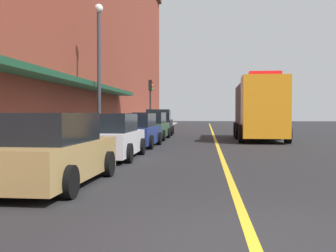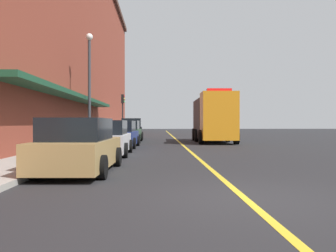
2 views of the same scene
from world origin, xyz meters
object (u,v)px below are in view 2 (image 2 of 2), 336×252
parked_car_3 (127,132)px  parked_car_4 (132,129)px  parked_car_0 (79,147)px  parking_meter_1 (47,135)px  parking_meter_0 (45,136)px  utility_truck (213,118)px  parking_meter_2 (109,128)px  street_lamp_left (89,76)px  parked_car_1 (108,139)px  parked_car_2 (120,135)px  traffic_light_near (123,107)px

parked_car_3 → parked_car_4: bearing=1.4°
parked_car_4 → parked_car_0: bearing=178.0°
parking_meter_1 → parking_meter_0: bearing=-90.0°
parked_car_3 → utility_truck: (6.55, -0.09, 1.04)m
parked_car_0 → parking_meter_1: parked_car_0 is taller
parked_car_0 → parked_car_4: bearing=1.7°
parked_car_0 → utility_truck: bearing=-20.4°
parking_meter_0 → utility_truck: bearing=62.6°
parking_meter_2 → street_lamp_left: size_ratio=0.19×
parked_car_4 → parking_meter_1: 20.54m
parked_car_4 → street_lamp_left: size_ratio=0.61×
parked_car_3 → parked_car_1: bearing=-179.2°
parked_car_1 → parked_car_4: (-0.07, 16.22, 0.12)m
parking_meter_0 → street_lamp_left: bearing=93.2°
parked_car_0 → utility_truck: size_ratio=0.60×
street_lamp_left → parking_meter_1: bearing=-86.7°
parked_car_4 → parked_car_3: bearing=178.7°
parked_car_2 → parking_meter_1: parked_car_2 is taller
parked_car_1 → parking_meter_1: bearing=162.0°
parking_meter_1 → parked_car_3: bearing=84.7°
parking_meter_0 → street_lamp_left: (-0.60, 10.79, 3.34)m
parking_meter_0 → parking_meter_2: (0.00, 15.69, 0.00)m
parked_car_3 → traffic_light_near: size_ratio=1.12×
parked_car_3 → parking_meter_2: bearing=78.6°
traffic_light_near → parking_meter_2: bearing=-90.4°
parked_car_2 → parked_car_3: parked_car_3 is taller
parked_car_1 → parking_meter_0: 4.79m
parked_car_0 → parked_car_1: (0.07, 5.58, -0.01)m
parking_meter_2 → parked_car_3: bearing=-12.2°
street_lamp_left → utility_truck: bearing=27.8°
utility_truck → parking_meter_1: 17.00m
parked_car_0 → parked_car_2: size_ratio=1.07×
parked_car_2 → parked_car_4: (-0.10, 11.11, 0.12)m
parked_car_1 → street_lamp_left: 7.48m
utility_truck → street_lamp_left: (-8.54, -4.51, 2.59)m
parked_car_3 → utility_truck: utility_truck is taller
parked_car_4 → utility_truck: utility_truck is taller
parked_car_1 → utility_truck: size_ratio=0.57×
parked_car_3 → parking_meter_1: 15.17m
parked_car_4 → street_lamp_left: (-1.92, -10.00, 3.53)m
parked_car_3 → street_lamp_left: bearing=157.3°
parking_meter_0 → street_lamp_left: size_ratio=0.19×
parking_meter_2 → street_lamp_left: bearing=-97.0°
parked_car_1 → parking_meter_2: (-1.40, 11.12, 0.31)m
parked_car_1 → parked_car_3: bearing=0.1°
parked_car_2 → parking_meter_0: parked_car_2 is taller
parked_car_2 → utility_truck: utility_truck is taller
utility_truck → street_lamp_left: bearing=-61.2°
parked_car_2 → parking_meter_1: 9.51m
parked_car_1 → street_lamp_left: bearing=17.9°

